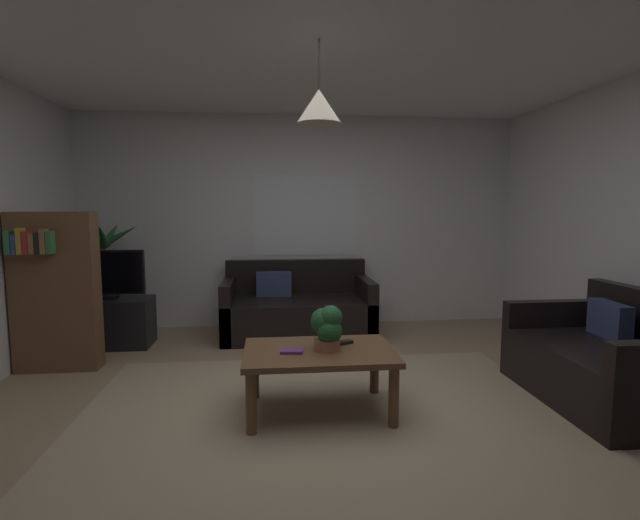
{
  "coord_description": "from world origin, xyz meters",
  "views": [
    {
      "loc": [
        -0.36,
        -3.14,
        1.44
      ],
      "look_at": [
        0.0,
        0.3,
        1.05
      ],
      "focal_mm": 26.45,
      "sensor_mm": 36.0,
      "label": 1
    }
  ],
  "objects_px": {
    "book_on_table_0": "(292,351)",
    "potted_plant_on_table": "(327,326)",
    "bookshelf_corner": "(55,290)",
    "remote_on_table_0": "(343,343)",
    "pendant_lamp": "(319,106)",
    "remote_on_table_1": "(329,348)",
    "tv": "(104,274)",
    "potted_palm_corner": "(105,285)",
    "couch_right_side": "(607,366)",
    "coffee_table": "(319,359)",
    "couch_under_window": "(297,311)",
    "tv_stand": "(107,323)"
  },
  "relations": [
    {
      "from": "bookshelf_corner",
      "to": "couch_under_window",
      "type": "bearing_deg",
      "value": 23.19
    },
    {
      "from": "couch_under_window",
      "to": "tv_stand",
      "type": "xyz_separation_m",
      "value": [
        -1.99,
        -0.24,
        -0.02
      ]
    },
    {
      "from": "potted_palm_corner",
      "to": "remote_on_table_0",
      "type": "bearing_deg",
      "value": -42.24
    },
    {
      "from": "couch_right_side",
      "to": "coffee_table",
      "type": "bearing_deg",
      "value": -91.23
    },
    {
      "from": "potted_palm_corner",
      "to": "couch_under_window",
      "type": "bearing_deg",
      "value": -6.1
    },
    {
      "from": "book_on_table_0",
      "to": "remote_on_table_1",
      "type": "height_order",
      "value": "remote_on_table_1"
    },
    {
      "from": "bookshelf_corner",
      "to": "remote_on_table_1",
      "type": "bearing_deg",
      "value": -25.73
    },
    {
      "from": "book_on_table_0",
      "to": "tv_stand",
      "type": "distance_m",
      "value": 2.61
    },
    {
      "from": "bookshelf_corner",
      "to": "remote_on_table_0",
      "type": "bearing_deg",
      "value": -22.54
    },
    {
      "from": "bookshelf_corner",
      "to": "pendant_lamp",
      "type": "bearing_deg",
      "value": -26.54
    },
    {
      "from": "potted_plant_on_table",
      "to": "potted_palm_corner",
      "type": "bearing_deg",
      "value": 134.51
    },
    {
      "from": "couch_right_side",
      "to": "coffee_table",
      "type": "height_order",
      "value": "couch_right_side"
    },
    {
      "from": "coffee_table",
      "to": "tv",
      "type": "relative_size",
      "value": 1.29
    },
    {
      "from": "coffee_table",
      "to": "book_on_table_0",
      "type": "distance_m",
      "value": 0.21
    },
    {
      "from": "couch_right_side",
      "to": "remote_on_table_1",
      "type": "relative_size",
      "value": 8.45
    },
    {
      "from": "tv",
      "to": "remote_on_table_1",
      "type": "bearing_deg",
      "value": -40.11
    },
    {
      "from": "book_on_table_0",
      "to": "potted_palm_corner",
      "type": "xyz_separation_m",
      "value": [
        -2.0,
        2.32,
        0.11
      ]
    },
    {
      "from": "book_on_table_0",
      "to": "remote_on_table_0",
      "type": "height_order",
      "value": "remote_on_table_0"
    },
    {
      "from": "couch_right_side",
      "to": "pendant_lamp",
      "type": "xyz_separation_m",
      "value": [
        -2.14,
        0.05,
        1.83
      ]
    },
    {
      "from": "potted_plant_on_table",
      "to": "tv_stand",
      "type": "xyz_separation_m",
      "value": [
        -2.08,
        1.81,
        -0.37
      ]
    },
    {
      "from": "remote_on_table_0",
      "to": "potted_plant_on_table",
      "type": "relative_size",
      "value": 0.5
    },
    {
      "from": "couch_under_window",
      "to": "tv",
      "type": "relative_size",
      "value": 2.03
    },
    {
      "from": "bookshelf_corner",
      "to": "potted_plant_on_table",
      "type": "bearing_deg",
      "value": -26.34
    },
    {
      "from": "book_on_table_0",
      "to": "potted_plant_on_table",
      "type": "bearing_deg",
      "value": 7.83
    },
    {
      "from": "couch_right_side",
      "to": "potted_palm_corner",
      "type": "height_order",
      "value": "potted_palm_corner"
    },
    {
      "from": "couch_under_window",
      "to": "book_on_table_0",
      "type": "xyz_separation_m",
      "value": [
        -0.15,
        -2.09,
        0.19
      ]
    },
    {
      "from": "couch_right_side",
      "to": "book_on_table_0",
      "type": "distance_m",
      "value": 2.34
    },
    {
      "from": "tv",
      "to": "pendant_lamp",
      "type": "relative_size",
      "value": 1.5
    },
    {
      "from": "tv_stand",
      "to": "bookshelf_corner",
      "type": "bearing_deg",
      "value": -105.05
    },
    {
      "from": "coffee_table",
      "to": "potted_plant_on_table",
      "type": "height_order",
      "value": "potted_plant_on_table"
    },
    {
      "from": "remote_on_table_1",
      "to": "book_on_table_0",
      "type": "bearing_deg",
      "value": 59.16
    },
    {
      "from": "remote_on_table_1",
      "to": "tv_stand",
      "type": "xyz_separation_m",
      "value": [
        -2.1,
        1.79,
        -0.21
      ]
    },
    {
      "from": "coffee_table",
      "to": "potted_palm_corner",
      "type": "bearing_deg",
      "value": 134.02
    },
    {
      "from": "couch_right_side",
      "to": "potted_palm_corner",
      "type": "xyz_separation_m",
      "value": [
        -4.33,
        2.31,
        0.3
      ]
    },
    {
      "from": "book_on_table_0",
      "to": "potted_palm_corner",
      "type": "relative_size",
      "value": 0.11
    },
    {
      "from": "book_on_table_0",
      "to": "tv",
      "type": "xyz_separation_m",
      "value": [
        -1.84,
        1.82,
        0.3
      ]
    },
    {
      "from": "coffee_table",
      "to": "tv",
      "type": "distance_m",
      "value": 2.72
    },
    {
      "from": "tv",
      "to": "pendant_lamp",
      "type": "height_order",
      "value": "pendant_lamp"
    },
    {
      "from": "remote_on_table_1",
      "to": "tv",
      "type": "distance_m",
      "value": 2.76
    },
    {
      "from": "book_on_table_0",
      "to": "tv",
      "type": "relative_size",
      "value": 0.19
    },
    {
      "from": "coffee_table",
      "to": "book_on_table_0",
      "type": "height_order",
      "value": "book_on_table_0"
    },
    {
      "from": "pendant_lamp",
      "to": "couch_right_side",
      "type": "bearing_deg",
      "value": -1.23
    },
    {
      "from": "remote_on_table_0",
      "to": "tv_stand",
      "type": "xyz_separation_m",
      "value": [
        -2.21,
        1.68,
        -0.21
      ]
    },
    {
      "from": "couch_under_window",
      "to": "tv_stand",
      "type": "relative_size",
      "value": 1.83
    },
    {
      "from": "book_on_table_0",
      "to": "pendant_lamp",
      "type": "xyz_separation_m",
      "value": [
        0.19,
        0.05,
        1.64
      ]
    },
    {
      "from": "potted_plant_on_table",
      "to": "bookshelf_corner",
      "type": "distance_m",
      "value": 2.53
    },
    {
      "from": "remote_on_table_0",
      "to": "remote_on_table_1",
      "type": "bearing_deg",
      "value": -72.93
    },
    {
      "from": "coffee_table",
      "to": "pendant_lamp",
      "type": "distance_m",
      "value": 1.72
    },
    {
      "from": "couch_under_window",
      "to": "coffee_table",
      "type": "height_order",
      "value": "couch_under_window"
    },
    {
      "from": "couch_under_window",
      "to": "potted_plant_on_table",
      "type": "bearing_deg",
      "value": -87.35
    }
  ]
}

